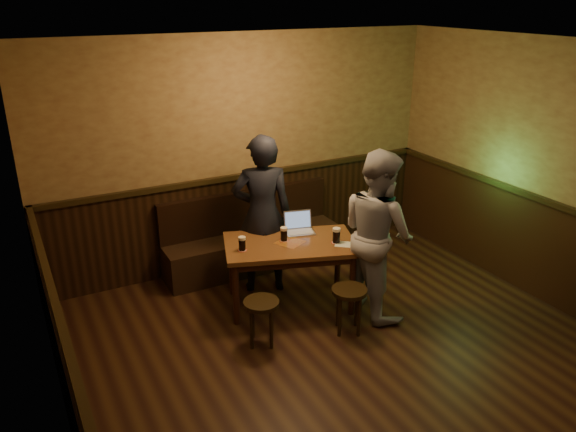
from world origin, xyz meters
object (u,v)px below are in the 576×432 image
(pint_mid, at_px, (284,234))
(person_suit, at_px, (262,215))
(pub_table, at_px, (290,251))
(pint_right, at_px, (336,235))
(bench, at_px, (251,243))
(person_grey, at_px, (377,233))
(laptop, at_px, (299,227))
(stool_right, at_px, (349,297))
(stool_left, at_px, (261,310))
(pint_left, at_px, (242,244))

(pint_mid, xyz_separation_m, person_suit, (-0.07, 0.39, 0.10))
(pub_table, distance_m, pint_right, 0.52)
(bench, xyz_separation_m, person_grey, (0.75, -1.54, 0.58))
(pint_right, relative_size, person_suit, 0.09)
(laptop, bearing_deg, bench, 120.02)
(stool_right, bearing_deg, laptop, 92.37)
(person_suit, xyz_separation_m, person_grey, (0.85, -0.98, -0.02))
(stool_left, bearing_deg, laptop, 42.43)
(pint_right, bearing_deg, person_suit, 127.44)
(stool_right, relative_size, pint_mid, 3.11)
(pub_table, relative_size, laptop, 4.30)
(pint_left, xyz_separation_m, person_grey, (1.27, -0.57, 0.08))
(pint_mid, bearing_deg, person_grey, -36.77)
(person_grey, bearing_deg, stool_left, 91.00)
(stool_left, height_order, pint_right, pint_right)
(pint_mid, height_order, person_grey, person_grey)
(bench, xyz_separation_m, laptop, (0.22, -0.81, 0.48))
(stool_left, bearing_deg, pub_table, 41.90)
(pint_left, bearing_deg, pint_mid, 1.54)
(bench, bearing_deg, pub_table, -90.00)
(pint_left, bearing_deg, person_grey, -24.22)
(pint_right, height_order, laptop, laptop)
(stool_left, bearing_deg, person_grey, 0.88)
(bench, relative_size, stool_right, 4.58)
(stool_left, relative_size, pint_left, 3.06)
(pint_left, distance_m, person_suit, 0.60)
(pub_table, relative_size, pint_right, 9.32)
(laptop, xyz_separation_m, person_grey, (0.52, -0.73, 0.10))
(person_suit, bearing_deg, pint_right, 146.75)
(pub_table, distance_m, person_grey, 0.94)
(laptop, bearing_deg, person_suit, 157.34)
(pint_left, distance_m, person_grey, 1.40)
(bench, relative_size, laptop, 6.07)
(pint_right, bearing_deg, pint_mid, 147.14)
(stool_left, xyz_separation_m, person_suit, (0.49, 1.00, 0.54))
(stool_right, height_order, pint_right, pint_right)
(pint_mid, xyz_separation_m, pint_right, (0.47, -0.30, 0.01))
(person_grey, bearing_deg, pint_mid, 53.34)
(pint_right, distance_m, laptop, 0.49)
(pint_mid, bearing_deg, pint_left, -178.46)
(bench, distance_m, person_grey, 1.80)
(bench, relative_size, pub_table, 1.41)
(stool_right, distance_m, laptop, 1.05)
(pub_table, xyz_separation_m, laptop, (0.22, 0.22, 0.15))
(stool_left, xyz_separation_m, pint_mid, (0.56, 0.61, 0.44))
(bench, xyz_separation_m, pint_left, (-0.53, -0.96, 0.50))
(pub_table, bearing_deg, pint_right, -9.72)
(stool_right, relative_size, pint_left, 3.14)
(pub_table, xyz_separation_m, stool_left, (-0.60, -0.54, -0.27))
(stool_right, xyz_separation_m, person_suit, (-0.37, 1.21, 0.53))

